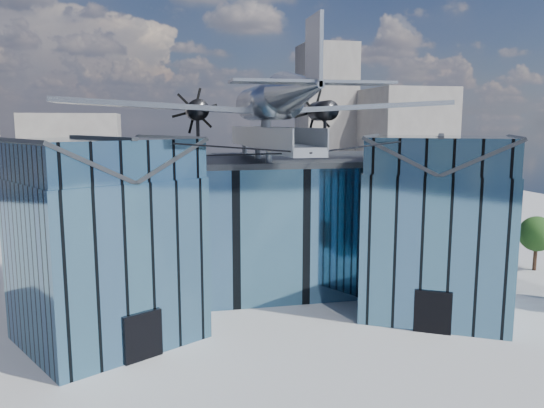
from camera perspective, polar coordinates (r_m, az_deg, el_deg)
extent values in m
plane|color=#939397|center=(35.38, 0.71, -12.09)|extent=(120.00, 120.00, 0.00)
cube|color=teal|center=(42.62, -2.02, -1.87)|extent=(28.00, 14.00, 9.50)
cube|color=#282B30|center=(41.99, -2.05, 4.79)|extent=(28.00, 14.00, 0.40)
cube|color=teal|center=(32.32, -17.39, -5.69)|extent=(11.79, 11.43, 9.50)
cube|color=teal|center=(31.42, -17.88, 4.70)|extent=(11.56, 11.20, 2.20)
cube|color=#282B30|center=(30.56, -21.72, 4.41)|extent=(7.98, 9.23, 2.40)
cube|color=#282B30|center=(32.42, -14.25, 4.97)|extent=(7.98, 9.23, 2.40)
cube|color=#282B30|center=(31.37, -17.98, 6.80)|extent=(4.30, 7.10, 0.18)
cube|color=black|center=(29.93, -13.70, -13.66)|extent=(2.03, 1.32, 2.60)
cube|color=black|center=(34.38, -10.58, -4.58)|extent=(0.34, 0.34, 9.50)
cube|color=teal|center=(36.87, 17.23, -3.93)|extent=(11.79, 11.43, 9.50)
cube|color=teal|center=(36.09, 17.65, 5.18)|extent=(11.56, 11.20, 2.20)
cube|color=#282B30|center=(36.16, 14.07, 5.33)|extent=(7.98, 9.23, 2.40)
cube|color=#282B30|center=(36.16, 21.23, 5.00)|extent=(7.98, 9.23, 2.40)
cube|color=#282B30|center=(36.04, 17.74, 7.00)|extent=(4.30, 7.10, 0.18)
cube|color=black|center=(33.91, 16.90, -11.08)|extent=(2.03, 1.32, 2.60)
cube|color=black|center=(37.15, 10.27, -3.58)|extent=(0.34, 0.34, 9.50)
cube|color=gray|center=(36.53, -0.51, 6.41)|extent=(1.80, 21.00, 0.50)
cube|color=gray|center=(36.33, -1.91, 7.42)|extent=(0.08, 21.00, 1.10)
cube|color=gray|center=(36.70, 0.88, 7.43)|extent=(0.08, 21.00, 1.10)
cylinder|color=gray|center=(45.89, -2.96, 6.02)|extent=(0.44, 0.44, 1.35)
cylinder|color=gray|center=(39.99, -1.54, 5.64)|extent=(0.44, 0.44, 1.35)
cylinder|color=gray|center=(36.07, -0.34, 5.31)|extent=(0.44, 0.44, 1.35)
cylinder|color=gray|center=(36.99, -0.67, 7.91)|extent=(0.70, 0.70, 1.40)
cylinder|color=black|center=(28.33, -7.85, 6.27)|extent=(10.55, 6.08, 0.69)
cylinder|color=black|center=(30.99, 12.02, 6.36)|extent=(10.55, 6.08, 0.69)
cylinder|color=black|center=(34.08, -4.77, 5.29)|extent=(6.09, 17.04, 1.19)
cylinder|color=black|center=(35.37, 4.95, 5.41)|extent=(6.09, 17.04, 1.19)
cylinder|color=#9FA5AC|center=(37.01, -0.67, 10.93)|extent=(2.50, 11.00, 2.50)
sphere|color=#9FA5AC|center=(42.41, -2.21, 10.64)|extent=(2.50, 2.50, 2.50)
cube|color=black|center=(41.46, -1.96, 11.64)|extent=(1.60, 1.40, 0.50)
cone|color=#9FA5AC|center=(28.29, 3.11, 12.21)|extent=(2.50, 7.00, 2.50)
cube|color=#9FA5AC|center=(26.24, 4.53, 15.99)|extent=(0.18, 2.40, 3.40)
cube|color=#9FA5AC|center=(26.19, 4.42, 12.92)|extent=(8.00, 1.80, 0.14)
cube|color=#9FA5AC|center=(37.24, -11.78, 10.27)|extent=(14.00, 3.20, 1.08)
cylinder|color=black|center=(37.94, -8.10, 9.96)|extent=(1.44, 3.20, 1.44)
cone|color=black|center=(39.73, -8.30, 9.89)|extent=(0.70, 0.70, 0.70)
cube|color=black|center=(39.88, -8.31, 9.89)|extent=(1.05, 0.06, 3.33)
cube|color=black|center=(39.88, -8.31, 9.89)|extent=(2.53, 0.06, 2.53)
cube|color=black|center=(39.88, -8.31, 9.89)|extent=(3.33, 0.06, 1.05)
cylinder|color=black|center=(37.33, -7.99, 8.10)|extent=(0.24, 0.24, 1.75)
cube|color=#9FA5AC|center=(39.96, 9.07, 10.23)|extent=(14.00, 3.20, 1.08)
cylinder|color=black|center=(39.72, 5.46, 9.94)|extent=(1.44, 3.20, 1.44)
cone|color=black|center=(41.43, 4.69, 9.90)|extent=(0.70, 0.70, 0.70)
cube|color=black|center=(41.58, 4.63, 9.90)|extent=(1.05, 0.06, 3.33)
cube|color=black|center=(41.58, 4.63, 9.90)|extent=(2.53, 0.06, 2.53)
cube|color=black|center=(41.58, 4.63, 9.90)|extent=(3.33, 0.06, 1.05)
cylinder|color=black|center=(39.14, 5.71, 8.17)|extent=(0.24, 0.24, 1.75)
cube|color=gray|center=(89.49, 13.93, 6.17)|extent=(12.00, 14.00, 18.00)
cube|color=gray|center=(88.29, -20.54, 4.54)|extent=(14.00, 10.00, 14.00)
cube|color=gray|center=(94.92, 5.82, 8.92)|extent=(9.00, 9.00, 26.00)
cylinder|color=#311E13|center=(51.05, 26.44, -5.14)|extent=(0.40, 0.40, 2.30)
sphere|color=#214518|center=(50.63, 26.60, -2.88)|extent=(3.80, 3.80, 3.01)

